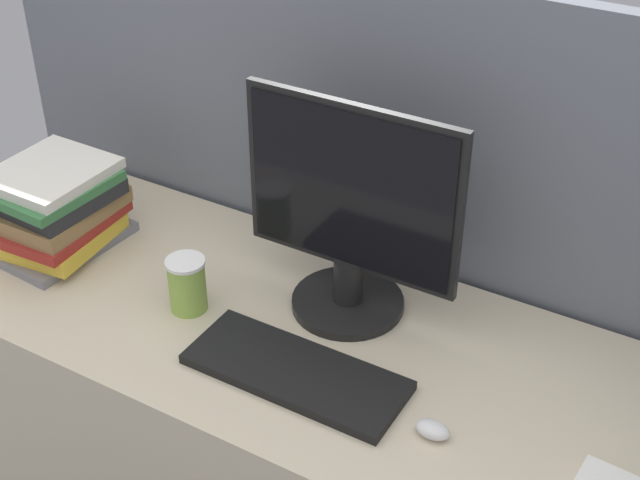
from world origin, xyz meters
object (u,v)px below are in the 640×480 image
(keyboard, at_px, (296,372))
(book_stack, at_px, (55,208))
(coffee_cup, at_px, (187,284))
(mouse, at_px, (433,430))
(monitor, at_px, (350,221))

(keyboard, distance_m, book_stack, 0.72)
(coffee_cup, height_order, book_stack, book_stack)
(keyboard, distance_m, coffee_cup, 0.32)
(mouse, relative_size, book_stack, 0.21)
(monitor, distance_m, keyboard, 0.32)
(monitor, distance_m, coffee_cup, 0.37)
(keyboard, distance_m, mouse, 0.29)
(book_stack, bearing_deg, keyboard, -8.30)
(keyboard, xyz_separation_m, coffee_cup, (-0.31, 0.07, 0.05))
(keyboard, bearing_deg, monitor, 94.56)
(monitor, height_order, mouse, monitor)
(coffee_cup, xyz_separation_m, book_stack, (-0.40, 0.04, 0.04))
(monitor, height_order, keyboard, monitor)
(coffee_cup, bearing_deg, book_stack, 174.84)
(keyboard, height_order, book_stack, book_stack)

